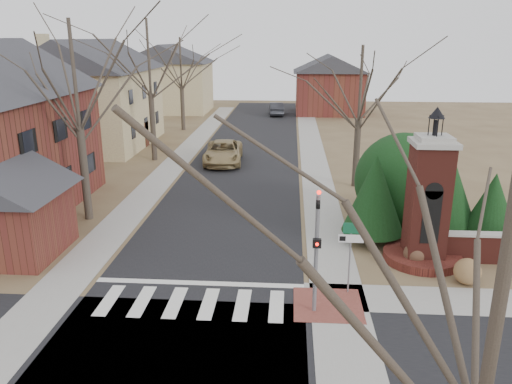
# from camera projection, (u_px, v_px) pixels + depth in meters

# --- Properties ---
(ground) EXTENTS (120.00, 120.00, 0.00)m
(ground) POSITION_uv_depth(u_px,v_px,m) (187.00, 315.00, 16.92)
(ground) COLOR brown
(ground) RESTS_ON ground
(main_street) EXTENTS (8.00, 70.00, 0.01)m
(main_street) POSITION_uv_depth(u_px,v_px,m) (245.00, 161.00, 37.87)
(main_street) COLOR black
(main_street) RESTS_ON ground
(cross_street) EXTENTS (120.00, 8.00, 0.01)m
(cross_street) POSITION_uv_depth(u_px,v_px,m) (166.00, 372.00, 14.06)
(cross_street) COLOR black
(cross_street) RESTS_ON ground
(crosswalk_zone) EXTENTS (8.00, 2.20, 0.02)m
(crosswalk_zone) POSITION_uv_depth(u_px,v_px,m) (192.00, 303.00, 17.68)
(crosswalk_zone) COLOR silver
(crosswalk_zone) RESTS_ON ground
(stop_bar) EXTENTS (8.00, 0.35, 0.02)m
(stop_bar) POSITION_uv_depth(u_px,v_px,m) (199.00, 283.00, 19.11)
(stop_bar) COLOR silver
(stop_bar) RESTS_ON ground
(sidewalk_right_main) EXTENTS (2.00, 60.00, 0.02)m
(sidewalk_right_main) POSITION_uv_depth(u_px,v_px,m) (314.00, 162.00, 37.52)
(sidewalk_right_main) COLOR gray
(sidewalk_right_main) RESTS_ON ground
(sidewalk_left) EXTENTS (2.00, 60.00, 0.02)m
(sidewalk_left) POSITION_uv_depth(u_px,v_px,m) (178.00, 160.00, 38.21)
(sidewalk_left) COLOR gray
(sidewalk_left) RESTS_ON ground
(curb_apron) EXTENTS (2.40, 2.40, 0.02)m
(curb_apron) POSITION_uv_depth(u_px,v_px,m) (328.00, 305.00, 17.55)
(curb_apron) COLOR brown
(curb_apron) RESTS_ON ground
(traffic_signal_pole) EXTENTS (0.28, 0.41, 4.50)m
(traffic_signal_pole) POSITION_uv_depth(u_px,v_px,m) (317.00, 242.00, 16.41)
(traffic_signal_pole) COLOR slate
(traffic_signal_pole) RESTS_ON ground
(sign_post) EXTENTS (0.90, 0.07, 2.75)m
(sign_post) POSITION_uv_depth(u_px,v_px,m) (350.00, 244.00, 17.86)
(sign_post) COLOR slate
(sign_post) RESTS_ON ground
(brick_gate_monument) EXTENTS (3.20, 3.20, 6.47)m
(brick_gate_monument) POSITION_uv_depth(u_px,v_px,m) (426.00, 212.00, 20.43)
(brick_gate_monument) COLOR #5B221A
(brick_gate_monument) RESTS_ON ground
(house_stucco_left) EXTENTS (9.80, 12.80, 9.28)m
(house_stucco_left) POSITION_uv_depth(u_px,v_px,m) (92.00, 92.00, 42.16)
(house_stucco_left) COLOR beige
(house_stucco_left) RESTS_ON ground
(garage_left) EXTENTS (4.80, 4.80, 4.29)m
(garage_left) POSITION_uv_depth(u_px,v_px,m) (8.00, 205.00, 21.09)
(garage_left) COLOR brown
(garage_left) RESTS_ON ground
(house_distant_left) EXTENTS (10.80, 8.80, 8.53)m
(house_distant_left) POSITION_uv_depth(u_px,v_px,m) (168.00, 77.00, 62.16)
(house_distant_left) COLOR beige
(house_distant_left) RESTS_ON ground
(house_distant_right) EXTENTS (8.80, 8.80, 7.30)m
(house_distant_right) POSITION_uv_depth(u_px,v_px,m) (329.00, 83.00, 61.01)
(house_distant_right) COLOR brown
(house_distant_right) RESTS_ON ground
(evergreen_near) EXTENTS (2.80, 2.80, 4.10)m
(evergreen_near) POSITION_uv_depth(u_px,v_px,m) (375.00, 194.00, 22.42)
(evergreen_near) COLOR #473D33
(evergreen_near) RESTS_ON ground
(evergreen_mid) EXTENTS (3.40, 3.40, 4.70)m
(evergreen_mid) POSITION_uv_depth(u_px,v_px,m) (443.00, 181.00, 23.26)
(evergreen_mid) COLOR #473D33
(evergreen_mid) RESTS_ON ground
(evergreen_far) EXTENTS (2.40, 2.40, 3.30)m
(evergreen_far) POSITION_uv_depth(u_px,v_px,m) (493.00, 203.00, 22.38)
(evergreen_far) COLOR #473D33
(evergreen_far) RESTS_ON ground
(evergreen_mass) EXTENTS (4.80, 4.80, 4.80)m
(evergreen_mass) POSITION_uv_depth(u_px,v_px,m) (404.00, 177.00, 24.66)
(evergreen_mass) COLOR black
(evergreen_mass) RESTS_ON ground
(bare_tree_0) EXTENTS (8.05, 8.05, 11.15)m
(bare_tree_0) POSITION_uv_depth(u_px,v_px,m) (73.00, 66.00, 23.66)
(bare_tree_0) COLOR #473D33
(bare_tree_0) RESTS_ON ground
(bare_tree_1) EXTENTS (8.40, 8.40, 11.64)m
(bare_tree_1) POSITION_uv_depth(u_px,v_px,m) (148.00, 51.00, 35.95)
(bare_tree_1) COLOR #473D33
(bare_tree_1) RESTS_ON ground
(bare_tree_2) EXTENTS (7.35, 7.35, 10.19)m
(bare_tree_2) POSITION_uv_depth(u_px,v_px,m) (180.00, 58.00, 48.66)
(bare_tree_2) COLOR #473D33
(bare_tree_2) RESTS_ON ground
(bare_tree_3) EXTENTS (7.00, 7.00, 9.70)m
(bare_tree_3) POSITION_uv_depth(u_px,v_px,m) (361.00, 78.00, 29.67)
(bare_tree_3) COLOR #473D33
(bare_tree_3) RESTS_ON ground
(bare_tree_4) EXTENTS (6.65, 6.65, 9.21)m
(bare_tree_4) POSITION_uv_depth(u_px,v_px,m) (505.00, 268.00, 6.06)
(bare_tree_4) COLOR #473D33
(bare_tree_4) RESTS_ON ground
(pickup_truck) EXTENTS (3.05, 6.00, 1.62)m
(pickup_truck) POSITION_uv_depth(u_px,v_px,m) (223.00, 152.00, 37.17)
(pickup_truck) COLOR #9E8756
(pickup_truck) RESTS_ON ground
(distant_car) EXTENTS (2.01, 4.74, 1.52)m
(distant_car) POSITION_uv_depth(u_px,v_px,m) (276.00, 109.00, 60.06)
(distant_car) COLOR #2E2F35
(distant_car) RESTS_ON ground
(dry_shrub_left) EXTENTS (0.93, 0.93, 0.93)m
(dry_shrub_left) POSITION_uv_depth(u_px,v_px,m) (415.00, 254.00, 20.59)
(dry_shrub_left) COLOR #503524
(dry_shrub_left) RESTS_ON ground
(dry_shrub_right) EXTENTS (1.02, 1.02, 1.02)m
(dry_shrub_right) POSITION_uv_depth(u_px,v_px,m) (467.00, 271.00, 18.95)
(dry_shrub_right) COLOR olive
(dry_shrub_right) RESTS_ON ground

